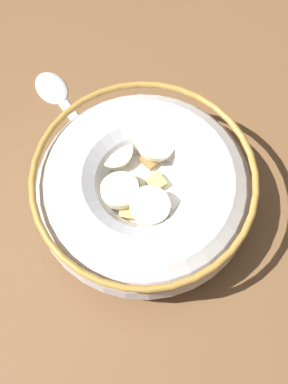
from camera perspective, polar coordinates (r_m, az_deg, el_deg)
ground_plane at (r=47.38cm, az=-0.00°, el=-1.88°), size 120.82×120.82×2.00cm
cereal_bowl at (r=43.28cm, az=0.00°, el=0.20°), size 19.46×19.46×6.41cm
spoon at (r=52.37cm, az=-9.83°, el=10.81°), size 14.48×7.75×0.80cm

